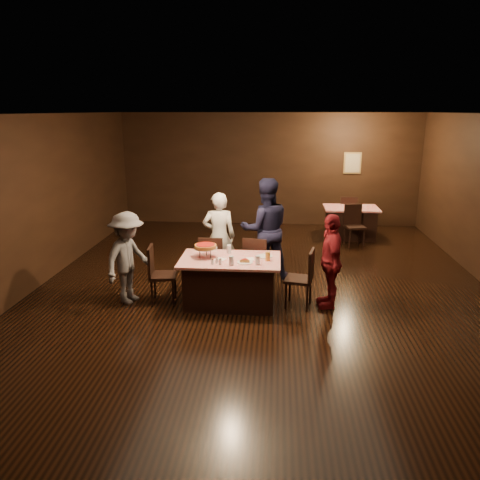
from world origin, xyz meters
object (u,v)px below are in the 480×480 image
(back_table, at_px, (350,223))
(glass_amber, at_px, (268,256))
(chair_end_left, at_px, (163,274))
(chair_end_right, at_px, (299,278))
(glass_front_left, at_px, (231,260))
(chair_far_right, at_px, (257,262))
(pizza_stand, at_px, (206,246))
(diner_navy_hoodie, at_px, (265,229))
(diner_red_shirt, at_px, (330,261))
(chair_back_near, at_px, (355,226))
(diner_white_jacket, at_px, (219,237))
(plate_empty, at_px, (265,256))
(chair_back_far, at_px, (347,214))
(main_table, at_px, (230,281))
(glass_back, at_px, (229,249))
(chair_far_left, at_px, (212,261))
(glass_front_right, at_px, (258,260))
(diner_grey_knit, at_px, (128,258))

(back_table, xyz_separation_m, glass_amber, (-1.93, -4.35, 0.46))
(chair_end_left, height_order, chair_end_right, same)
(chair_end_right, relative_size, glass_front_left, 6.79)
(back_table, relative_size, chair_end_left, 1.37)
(chair_far_right, distance_m, pizza_stand, 1.16)
(diner_navy_hoodie, distance_m, glass_front_left, 1.63)
(diner_navy_hoodie, xyz_separation_m, diner_red_shirt, (1.07, -1.21, -0.19))
(chair_back_near, bearing_deg, diner_white_jacket, -150.32)
(chair_back_near, xyz_separation_m, glass_front_left, (-2.48, -3.90, 0.37))
(chair_end_left, height_order, plate_empty, chair_end_left)
(chair_back_far, xyz_separation_m, diner_white_jacket, (-2.85, -3.76, 0.35))
(chair_end_right, relative_size, diner_navy_hoodie, 0.50)
(main_table, xyz_separation_m, back_table, (2.53, 4.30, 0.00))
(back_table, height_order, glass_back, glass_back)
(chair_back_far, bearing_deg, back_table, 90.72)
(back_table, relative_size, glass_front_left, 9.29)
(main_table, bearing_deg, chair_end_left, 180.00)
(back_table, xyz_separation_m, chair_far_left, (-2.93, -3.55, 0.09))
(chair_end_right, distance_m, plate_empty, 0.65)
(back_table, bearing_deg, chair_back_far, 90.00)
(diner_white_jacket, bearing_deg, glass_front_right, 113.18)
(chair_back_far, relative_size, diner_white_jacket, 0.58)
(diner_navy_hoodie, xyz_separation_m, diner_grey_knit, (-2.18, -1.30, -0.19))
(chair_back_near, xyz_separation_m, plate_empty, (-1.98, -3.45, 0.30))
(plate_empty, bearing_deg, pizza_stand, -173.99)
(chair_end_right, distance_m, chair_back_near, 3.87)
(chair_end_left, height_order, glass_front_left, chair_end_left)
(chair_back_far, height_order, glass_back, chair_back_far)
(glass_front_left, bearing_deg, glass_amber, 24.44)
(chair_end_right, xyz_separation_m, diner_grey_knit, (-2.76, -0.04, 0.28))
(chair_far_right, distance_m, glass_amber, 0.90)
(chair_back_near, relative_size, glass_amber, 6.79)
(plate_empty, bearing_deg, diner_white_jacket, 131.37)
(back_table, bearing_deg, diner_grey_knit, -134.04)
(chair_back_far, relative_size, glass_amber, 6.79)
(chair_end_right, xyz_separation_m, glass_back, (-1.15, 0.30, 0.37))
(diner_white_jacket, bearing_deg, diner_navy_hoodie, -177.60)
(chair_end_right, relative_size, pizza_stand, 2.50)
(chair_far_right, bearing_deg, chair_end_right, 144.21)
(back_table, bearing_deg, plate_empty, -115.57)
(diner_white_jacket, bearing_deg, plate_empty, 125.55)
(chair_back_far, distance_m, glass_amber, 5.33)
(chair_end_right, relative_size, diner_grey_knit, 0.63)
(back_table, xyz_separation_m, diner_grey_knit, (-4.19, -4.34, 0.37))
(diner_navy_hoodie, height_order, plate_empty, diner_navy_hoodie)
(chair_far_left, xyz_separation_m, diner_navy_hoodie, (0.92, 0.51, 0.47))
(pizza_stand, bearing_deg, glass_back, 35.54)
(back_table, height_order, diner_navy_hoodie, diner_navy_hoodie)
(glass_front_left, bearing_deg, chair_far_right, 71.57)
(chair_back_far, bearing_deg, diner_grey_knit, 50.36)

